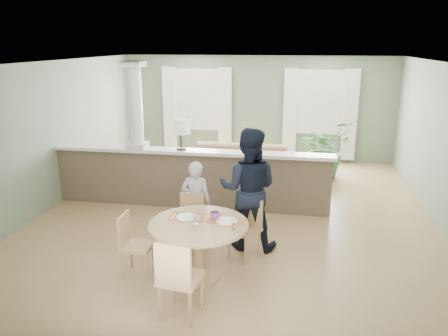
% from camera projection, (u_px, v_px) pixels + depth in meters
% --- Properties ---
extents(ground, '(8.00, 8.00, 0.00)m').
position_uv_depth(ground, '(235.00, 213.00, 8.03)').
color(ground, tan).
rests_on(ground, ground).
extents(room_shell, '(7.02, 8.02, 2.71)m').
position_uv_depth(room_shell, '(239.00, 110.00, 8.12)').
color(room_shell, gray).
rests_on(room_shell, ground).
extents(pony_wall, '(5.32, 0.38, 2.70)m').
position_uv_depth(pony_wall, '(185.00, 171.00, 8.18)').
color(pony_wall, brown).
rests_on(pony_wall, ground).
extents(sofa, '(2.74, 1.08, 0.80)m').
position_uv_depth(sofa, '(239.00, 165.00, 9.70)').
color(sofa, '#8B6D4C').
rests_on(sofa, ground).
extents(houseplant, '(1.58, 1.58, 1.33)m').
position_uv_depth(houseplant, '(325.00, 149.00, 10.04)').
color(houseplant, '#2C6629').
rests_on(houseplant, ground).
extents(dining_table, '(1.30, 1.30, 0.89)m').
position_uv_depth(dining_table, '(199.00, 234.00, 5.67)').
color(dining_table, tan).
rests_on(dining_table, ground).
extents(chair_far_boy, '(0.43, 0.43, 0.84)m').
position_uv_depth(chair_far_boy, '(192.00, 218.00, 6.60)').
color(chair_far_boy, tan).
rests_on(chair_far_boy, ground).
extents(chair_far_man, '(0.53, 0.53, 0.86)m').
position_uv_depth(chair_far_man, '(247.00, 225.00, 6.34)').
color(chair_far_man, tan).
rests_on(chair_far_man, ground).
extents(chair_near, '(0.50, 0.50, 0.98)m').
position_uv_depth(chair_near, '(178.00, 276.00, 4.82)').
color(chair_near, tan).
rests_on(chair_near, ground).
extents(chair_side, '(0.39, 0.39, 0.85)m').
position_uv_depth(chair_side, '(132.00, 242.00, 5.81)').
color(chair_side, tan).
rests_on(chair_side, ground).
extents(child_person, '(0.50, 0.34, 1.30)m').
position_uv_depth(child_person, '(196.00, 202.00, 6.74)').
color(child_person, '#A9A9AE').
rests_on(child_person, ground).
extents(man_person, '(0.91, 0.72, 1.85)m').
position_uv_depth(man_person, '(248.00, 189.00, 6.48)').
color(man_person, black).
rests_on(man_person, ground).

